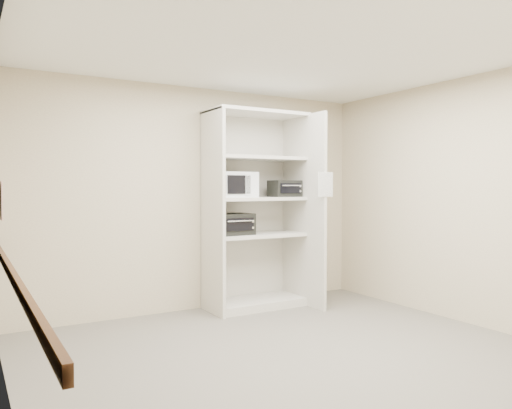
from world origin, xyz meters
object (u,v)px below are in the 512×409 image
toaster_oven_upper (285,189)px  toaster_oven_lower (232,224)px  shelving_unit (259,216)px  microwave (233,185)px

toaster_oven_upper → toaster_oven_lower: toaster_oven_upper is taller
shelving_unit → toaster_oven_upper: bearing=-9.8°
toaster_oven_upper → shelving_unit: bearing=170.8°
microwave → toaster_oven_lower: 0.48m
shelving_unit → toaster_oven_upper: shelving_unit is taller
toaster_oven_upper → toaster_oven_lower: size_ratio=0.79×
shelving_unit → toaster_oven_lower: bearing=-178.8°
shelving_unit → microwave: (-0.35, 0.04, 0.39)m
shelving_unit → microwave: size_ratio=4.74×
shelving_unit → toaster_oven_upper: (0.34, -0.06, 0.34)m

